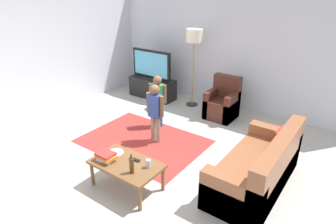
# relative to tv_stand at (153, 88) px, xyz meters

# --- Properties ---
(ground) EXTENTS (7.80, 7.80, 0.00)m
(ground) POSITION_rel_tv_stand_xyz_m (1.71, -2.30, -0.24)
(ground) COLOR #B2ADA3
(wall_back) EXTENTS (6.00, 0.12, 2.70)m
(wall_back) POSITION_rel_tv_stand_xyz_m (1.71, 0.70, 1.11)
(wall_back) COLOR silver
(wall_back) RESTS_ON ground
(wall_left) EXTENTS (0.12, 6.00, 2.70)m
(wall_left) POSITION_rel_tv_stand_xyz_m (-1.29, -2.30, 1.11)
(wall_left) COLOR silver
(wall_left) RESTS_ON ground
(area_rug) EXTENTS (2.20, 1.60, 0.01)m
(area_rug) POSITION_rel_tv_stand_xyz_m (1.27, -1.87, -0.24)
(area_rug) COLOR #9E2D28
(area_rug) RESTS_ON ground
(tv_stand) EXTENTS (1.20, 0.44, 0.50)m
(tv_stand) POSITION_rel_tv_stand_xyz_m (0.00, 0.00, 0.00)
(tv_stand) COLOR black
(tv_stand) RESTS_ON ground
(tv) EXTENTS (1.10, 0.28, 0.71)m
(tv) POSITION_rel_tv_stand_xyz_m (-0.00, -0.02, 0.60)
(tv) COLOR black
(tv) RESTS_ON tv_stand
(couch) EXTENTS (0.80, 1.80, 0.86)m
(couch) POSITION_rel_tv_stand_xyz_m (3.48, -1.90, 0.05)
(couch) COLOR brown
(couch) RESTS_ON ground
(armchair) EXTENTS (0.60, 0.60, 0.90)m
(armchair) POSITION_rel_tv_stand_xyz_m (1.97, -0.04, 0.05)
(armchair) COLOR #472319
(armchair) RESTS_ON ground
(floor_lamp) EXTENTS (0.36, 0.36, 1.78)m
(floor_lamp) POSITION_rel_tv_stand_xyz_m (1.08, 0.15, 1.30)
(floor_lamp) COLOR #262626
(floor_lamp) RESTS_ON ground
(child_near_tv) EXTENTS (0.34, 0.19, 1.07)m
(child_near_tv) POSITION_rel_tv_stand_xyz_m (1.10, -1.21, 0.40)
(child_near_tv) COLOR #33598C
(child_near_tv) RESTS_ON ground
(child_center) EXTENTS (0.37, 0.18, 1.10)m
(child_center) POSITION_rel_tv_stand_xyz_m (1.45, -1.72, 0.42)
(child_center) COLOR gray
(child_center) RESTS_ON ground
(coffee_table) EXTENTS (1.00, 0.60, 0.42)m
(coffee_table) POSITION_rel_tv_stand_xyz_m (1.95, -3.02, 0.13)
(coffee_table) COLOR brown
(coffee_table) RESTS_ON ground
(book_stack) EXTENTS (0.29, 0.23, 0.12)m
(book_stack) POSITION_rel_tv_stand_xyz_m (1.67, -3.13, 0.24)
(book_stack) COLOR white
(book_stack) RESTS_ON coffee_table
(bottle) EXTENTS (0.06, 0.06, 0.28)m
(bottle) POSITION_rel_tv_stand_xyz_m (2.17, -3.14, 0.29)
(bottle) COLOR #4C3319
(bottle) RESTS_ON coffee_table
(tv_remote) EXTENTS (0.17, 0.07, 0.02)m
(tv_remote) POSITION_rel_tv_stand_xyz_m (2.00, -2.90, 0.19)
(tv_remote) COLOR black
(tv_remote) RESTS_ON coffee_table
(soda_can) EXTENTS (0.07, 0.07, 0.12)m
(soda_can) POSITION_rel_tv_stand_xyz_m (2.27, -2.92, 0.24)
(soda_can) COLOR silver
(soda_can) RESTS_ON coffee_table
(plate) EXTENTS (0.22, 0.22, 0.02)m
(plate) POSITION_rel_tv_stand_xyz_m (1.65, -2.92, 0.18)
(plate) COLOR white
(plate) RESTS_ON coffee_table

